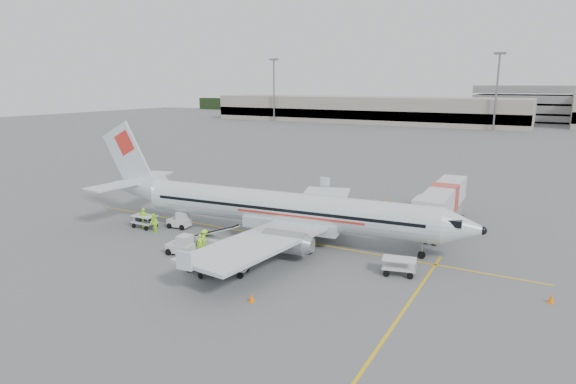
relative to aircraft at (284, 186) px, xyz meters
The scene contains 25 objects.
ground 4.94m from the aircraft, 164.13° to the left, with size 360.00×360.00×0.00m, color #56595B.
stripe_lead 4.93m from the aircraft, 164.13° to the left, with size 44.00×0.20×0.01m, color yellow.
stripe_cross 15.99m from the aircraft, 30.57° to the right, with size 0.20×20.00×0.01m, color yellow.
terminal_west 136.51m from the aircraft, 107.42° to the left, with size 110.00×22.00×9.00m, color gray, non-canonical shape.
parking_garage 162.07m from the aircraft, 81.44° to the left, with size 62.00×24.00×14.00m, color slate, non-canonical shape.
treeline 175.26m from the aircraft, 90.29° to the left, with size 300.00×3.00×6.00m, color black, non-canonical shape.
mast_west 138.00m from the aircraft, 120.94° to the left, with size 3.20×1.20×22.00m, color slate, non-canonical shape.
mast_center 118.48m from the aircraft, 88.00° to the left, with size 3.20×1.20×22.00m, color slate, non-canonical shape.
aircraft is the anchor object (origin of this frame).
jet_bridge 15.92m from the aircraft, 42.85° to the left, with size 2.98×15.89×4.17m, color silver, non-canonical shape.
belt_loader 6.85m from the aircraft, 130.01° to the right, with size 5.22×1.96×2.83m, color silver, non-canonical shape.
tug_fore 5.14m from the aircraft, 36.96° to the right, with size 2.33×1.33×1.80m, color silver, non-canonical shape.
tug_mid 10.07m from the aircraft, 127.19° to the right, with size 2.14×1.23×1.65m, color silver, non-canonical shape.
tug_aft 11.50m from the aircraft, behind, with size 2.10×1.20×1.62m, color silver, non-canonical shape.
cart_loaded_a 10.69m from the aircraft, 98.89° to the right, with size 2.39×1.41×1.24m, color silver, non-canonical shape.
cart_loaded_b 14.58m from the aircraft, 166.08° to the right, with size 2.36×1.39×1.23m, color silver, non-canonical shape.
cart_empty_a 9.75m from the aircraft, 86.32° to the right, with size 2.52×1.49×1.31m, color silver, non-canonical shape.
cart_empty_b 12.36m from the aircraft, 15.02° to the right, with size 2.38×1.41×1.24m, color silver, non-canonical shape.
cone_nose 21.64m from the aircraft, ahead, with size 0.39×0.39×0.63m, color #FF7102.
cone_port 18.51m from the aircraft, 78.83° to the left, with size 0.36×0.36×0.59m, color #FF7102.
cone_stbd 13.46m from the aircraft, 70.09° to the right, with size 0.38×0.38×0.62m, color #FF7102.
crew_a 8.69m from the aircraft, 122.98° to the right, with size 0.60×0.39×1.64m, color #98ED1F.
crew_b 12.96m from the aircraft, 160.88° to the right, with size 0.87×0.68×1.79m, color #98ED1F.
crew_c 8.13m from the aircraft, 132.63° to the right, with size 1.06×0.61×1.63m, color #98ED1F.
crew_d 14.59m from the aircraft, 166.52° to the right, with size 1.12×0.47×1.91m, color #98ED1F.
Camera 1 is at (20.89, -35.77, 13.55)m, focal length 30.00 mm.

